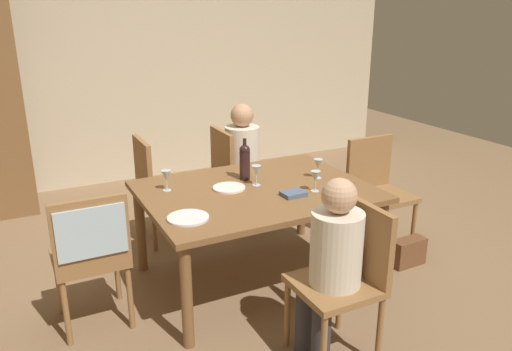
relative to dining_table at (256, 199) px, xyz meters
name	(u,v)px	position (x,y,z in m)	size (l,w,h in m)	color
ground_plane	(256,278)	(0.00, 0.00, -0.65)	(10.00, 10.00, 0.00)	#846647
rear_room_partition	(145,62)	(0.00, 2.80, 0.70)	(6.40, 0.12, 2.70)	beige
dining_table	(256,199)	(0.00, 0.00, 0.00)	(1.58, 1.19, 0.72)	brown
chair_near	(348,271)	(0.09, -0.98, -0.11)	(0.44, 0.44, 0.92)	olive
chair_far_right	(234,171)	(0.27, 0.98, -0.11)	(0.44, 0.44, 0.92)	olive
chair_left_end	(91,246)	(-1.17, -0.12, -0.05)	(0.44, 0.46, 0.92)	olive
chair_far_left	(157,182)	(-0.44, 0.98, -0.11)	(0.44, 0.44, 0.92)	olive
chair_right_end	(376,185)	(1.17, 0.09, -0.11)	(0.44, 0.44, 0.92)	olive
person_woman_host	(332,258)	(-0.03, -0.98, -0.01)	(0.33, 0.29, 1.10)	#33333D
person_man_bearded	(245,156)	(0.38, 0.98, 0.01)	(0.36, 0.31, 1.14)	#33333D
wine_bottle_tall_green	(245,161)	(0.02, 0.22, 0.22)	(0.08, 0.08, 0.32)	black
wine_glass_near_left	(318,165)	(0.52, 0.00, 0.18)	(0.07, 0.07, 0.15)	silver
wine_glass_centre	(256,171)	(0.04, 0.07, 0.18)	(0.07, 0.07, 0.15)	silver
wine_glass_near_right	(316,177)	(0.35, -0.23, 0.18)	(0.07, 0.07, 0.15)	silver
wine_glass_far	(166,176)	(-0.57, 0.25, 0.18)	(0.07, 0.07, 0.15)	silver
dinner_plate_host	(188,218)	(-0.61, -0.29, 0.08)	(0.26, 0.26, 0.01)	white
dinner_plate_guest_left	(229,188)	(-0.17, 0.09, 0.08)	(0.23, 0.23, 0.01)	white
folded_napkin	(293,194)	(0.17, -0.24, 0.09)	(0.16, 0.12, 0.03)	#4C5B75
handbag	(408,252)	(1.17, -0.35, -0.54)	(0.28, 0.12, 0.22)	brown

